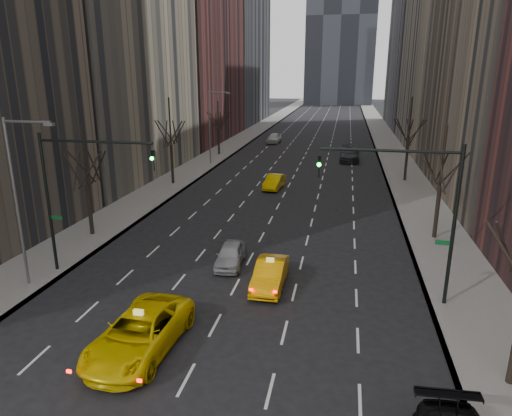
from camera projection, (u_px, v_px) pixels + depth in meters
The scene contains 18 objects.
sidewalk_left at pixel (245, 137), 81.73m from camera, with size 4.50×320.00×0.15m, color slate.
sidewalk_right at pixel (386, 141), 77.23m from camera, with size 4.50×320.00×0.15m, color slate.
bld_left_far at pixel (182, 3), 73.40m from camera, with size 14.00×28.00×44.00m, color brown.
tree_lw_b at pixel (87, 185), 31.73m from camera, with size 3.36×3.50×7.82m.
tree_lw_c at pixel (171, 146), 46.69m from camera, with size 3.36×3.50×8.74m.
tree_lw_d at pixel (218, 130), 63.76m from camera, with size 3.36×3.50×7.36m.
tree_rw_b at pixel (440, 188), 31.09m from camera, with size 3.36×3.50×7.82m.
tree_rw_c at pixel (408, 144), 47.93m from camera, with size 3.36×3.50×8.74m.
traffic_mast_left at pixel (73, 182), 25.05m from camera, with size 6.69×0.39×8.00m.
traffic_mast_right at pixel (420, 199), 21.71m from camera, with size 6.69×0.39×8.00m.
streetlight_near at pixel (20, 187), 23.45m from camera, with size 2.83×0.22×9.00m.
streetlight_far at pixel (212, 120), 56.37m from camera, with size 2.83×0.22×9.00m.
taxi_suv at pixel (140, 333), 19.01m from camera, with size 2.82×6.11×1.70m, color yellow.
taxi_sedan at pixel (270, 274), 24.82m from camera, with size 1.54×4.42×1.46m, color #FFA705.
silver_sedan_ahead at pixel (230, 255), 27.63m from camera, with size 1.56×3.89×1.32m, color #979A9F.
far_taxi at pixel (274, 182), 45.89m from camera, with size 1.47×4.22×1.39m, color #E5B704.
far_suv_grey at pixel (350, 154), 60.37m from camera, with size 2.51×6.16×1.79m, color #29292E.
far_car_white at pixel (274, 138), 75.59m from camera, with size 1.92×4.78×1.63m, color silver.
Camera 1 is at (5.46, -10.04, 11.27)m, focal length 32.00 mm.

